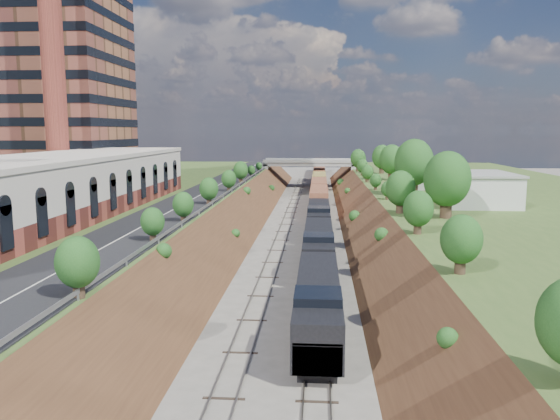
{
  "coord_description": "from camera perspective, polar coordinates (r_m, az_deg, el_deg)",
  "views": [
    {
      "loc": [
        2.59,
        -22.47,
        14.87
      ],
      "look_at": [
        -1.76,
        38.04,
        6.0
      ],
      "focal_mm": 35.0,
      "sensor_mm": 36.0,
      "label": 1
    }
  ],
  "objects": [
    {
      "name": "guardrail",
      "position": [
        83.97,
        -5.5,
        1.91
      ],
      "size": [
        0.1,
        171.0,
        0.7
      ],
      "color": "#99999E",
      "rests_on": "platform_left"
    },
    {
      "name": "road",
      "position": [
        85.0,
        -8.2,
        1.6
      ],
      "size": [
        8.0,
        180.0,
        0.1
      ],
      "primitive_type": "cube",
      "color": "black",
      "rests_on": "platform_left"
    },
    {
      "name": "white_building_near",
      "position": [
        77.75,
        19.71,
        2.02
      ],
      "size": [
        9.0,
        12.0,
        4.0
      ],
      "primitive_type": "cube",
      "color": "silver",
      "rests_on": "platform_right"
    },
    {
      "name": "smokestack",
      "position": [
        88.03,
        -22.65,
        14.3
      ],
      "size": [
        3.2,
        3.2,
        40.0
      ],
      "primitive_type": "cylinder",
      "color": "brown",
      "rests_on": "platform_left"
    },
    {
      "name": "platform_right",
      "position": [
        88.76,
        24.11,
        -0.42
      ],
      "size": [
        44.0,
        180.0,
        5.0
      ],
      "primitive_type": "cube",
      "color": "#3C5924",
      "rests_on": "ground"
    },
    {
      "name": "rail_left_track",
      "position": [
        83.95,
        0.51,
        -1.82
      ],
      "size": [
        1.58,
        180.0,
        0.18
      ],
      "primitive_type": "cube",
      "color": "gray",
      "rests_on": "ground"
    },
    {
      "name": "freight_train",
      "position": [
        121.14,
        4.1,
        2.52
      ],
      "size": [
        3.13,
        175.91,
        4.66
      ],
      "color": "black",
      "rests_on": "ground"
    },
    {
      "name": "overpass",
      "position": [
        144.84,
        3.09,
        4.36
      ],
      "size": [
        24.5,
        8.3,
        7.4
      ],
      "color": "gray",
      "rests_on": "ground"
    },
    {
      "name": "embankment_left",
      "position": [
        84.9,
        -5.16,
        -1.8
      ],
      "size": [
        10.0,
        180.0,
        10.0
      ],
      "primitive_type": "cube",
      "rotation": [
        0.0,
        0.79,
        0.0
      ],
      "color": "brown",
      "rests_on": "ground"
    },
    {
      "name": "embankment_right",
      "position": [
        84.22,
        9.79,
        -1.97
      ],
      "size": [
        10.0,
        180.0,
        10.0
      ],
      "primitive_type": "cube",
      "rotation": [
        0.0,
        0.79,
        0.0
      ],
      "color": "brown",
      "rests_on": "ground"
    },
    {
      "name": "rail_right_track",
      "position": [
        83.79,
        4.06,
        -1.86
      ],
      "size": [
        1.58,
        180.0,
        0.18
      ],
      "primitive_type": "cube",
      "color": "gray",
      "rests_on": "ground"
    },
    {
      "name": "highrise_tower",
      "position": [
        106.87,
        -22.9,
        17.39
      ],
      "size": [
        22.0,
        22.0,
        53.9
      ],
      "color": "brown",
      "rests_on": "platform_left"
    },
    {
      "name": "tree_right_large",
      "position": [
        64.35,
        17.07,
        3.06
      ],
      "size": [
        5.25,
        5.25,
        7.61
      ],
      "color": "#473323",
      "rests_on": "platform_right"
    },
    {
      "name": "platform_left",
      "position": [
        90.67,
        -19.04,
        0.02
      ],
      "size": [
        44.0,
        180.0,
        5.0
      ],
      "primitive_type": "cube",
      "color": "#3C5924",
      "rests_on": "ground"
    },
    {
      "name": "white_building_far",
      "position": [
        98.94,
        16.03,
        3.32
      ],
      "size": [
        8.0,
        10.0,
        3.6
      ],
      "primitive_type": "cube",
      "color": "silver",
      "rests_on": "platform_right"
    },
    {
      "name": "tree_left_crest",
      "position": [
        45.52,
        -14.39,
        -1.85
      ],
      "size": [
        2.45,
        2.45,
        3.55
      ],
      "color": "#473323",
      "rests_on": "platform_left"
    },
    {
      "name": "commercial_building",
      "position": [
        68.07,
        -22.63,
        2.31
      ],
      "size": [
        14.3,
        62.3,
        7.0
      ],
      "color": "brown",
      "rests_on": "platform_left"
    }
  ]
}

